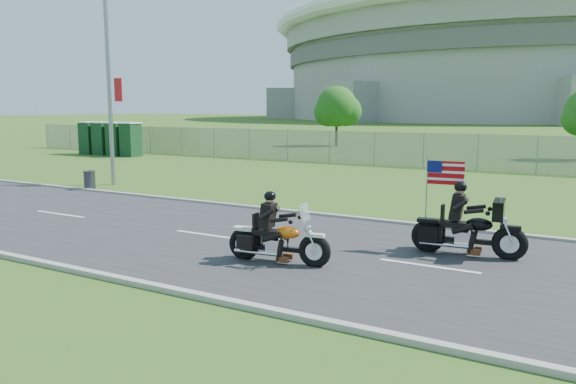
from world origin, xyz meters
The scene contains 15 objects.
ground centered at (0.00, 0.00, 0.00)m, with size 420.00×420.00×0.00m, color #2F541A.
road centered at (0.00, 0.00, 0.02)m, with size 120.00×8.00×0.04m, color #28282B.
curb_north centered at (0.00, 4.05, 0.05)m, with size 120.00×0.18×0.12m, color #9E9B93.
curb_south centered at (0.00, -4.05, 0.05)m, with size 120.00×0.18×0.12m, color #9E9B93.
fence centered at (-5.00, 20.00, 1.00)m, with size 60.00×0.03×2.00m, color gray.
stadium centered at (-20.00, 170.00, 15.58)m, with size 140.40×140.40×29.20m.
streetlight centered at (-11.98, 6.22, 5.64)m, with size 0.90×2.46×10.00m.
porta_toilet_a centered at (-22.00, 17.00, 1.15)m, with size 1.10×1.10×2.30m, color #11361A.
porta_toilet_b centered at (-23.40, 17.00, 1.15)m, with size 1.10×1.10×2.30m, color #11361A.
porta_toilet_c centered at (-24.80, 17.00, 1.15)m, with size 1.10×1.10×2.30m, color #11361A.
porta_toilet_d centered at (-26.20, 17.00, 1.15)m, with size 1.10×1.10×2.30m, color #11361A.
tree_fence_mid centered at (-13.95, 34.04, 3.30)m, with size 3.96×3.69×5.30m.
motorcycle_lead centered at (0.96, -1.36, 0.52)m, with size 2.44×0.81×1.64m.
motorcycle_follow centered at (4.50, 1.36, 0.60)m, with size 2.63×0.91×2.19m.
trash_can centered at (-11.57, 4.30, 0.40)m, with size 0.46×0.46×0.80m, color #3A3A3F.
Camera 1 is at (7.20, -11.77, 3.47)m, focal length 35.00 mm.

